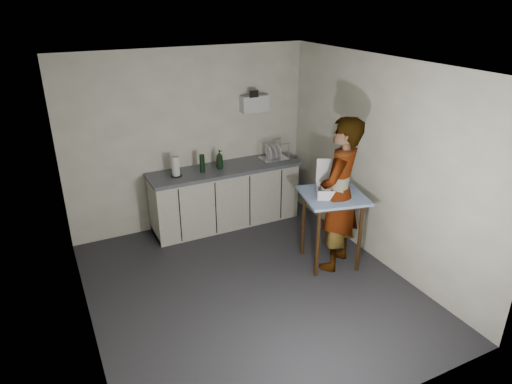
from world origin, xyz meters
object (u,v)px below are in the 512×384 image
side_table (333,203)px  paper_towel (176,167)px  soda_can (219,163)px  bakery_box (329,188)px  standing_man (339,195)px  dark_bottle (202,163)px  kitchen_counter (225,198)px  soap_bottle (220,159)px  dish_rack (274,155)px

side_table → paper_towel: size_ratio=3.39×
soda_can → bakery_box: bakery_box is taller
standing_man → dark_bottle: size_ratio=7.64×
side_table → standing_man: (0.03, -0.08, 0.14)m
kitchen_counter → standing_man: 1.96m
side_table → bakery_box: bearing=-176.8°
standing_man → dark_bottle: bearing=-90.4°
standing_man → kitchen_counter: bearing=-99.6°
soap_bottle → soda_can: (-0.00, 0.04, -0.07)m
side_table → standing_man: bearing=-58.0°
dish_rack → kitchen_counter: bearing=179.4°
paper_towel → bakery_box: bakery_box is taller
standing_man → paper_towel: 2.28m
side_table → soda_can: (-0.86, 1.65, 0.13)m
soap_bottle → dish_rack: bearing=-0.8°
soda_can → paper_towel: size_ratio=0.46×
kitchen_counter → dish_rack: bearing=-0.6°
side_table → dark_bottle: bearing=139.2°
soda_can → standing_man: bearing=-63.0°
soda_can → bakery_box: bearing=-64.2°
kitchen_counter → paper_towel: size_ratio=7.86×
standing_man → paper_towel: (-1.54, 1.68, 0.06)m
soap_bottle → dark_bottle: (-0.28, -0.03, -0.01)m
dark_bottle → side_table: bearing=-54.4°
kitchen_counter → dish_rack: dish_rack is taller
side_table → kitchen_counter: bearing=129.6°
standing_man → soda_can: standing_man is taller
soap_bottle → side_table: bearing=-62.0°
soap_bottle → bakery_box: bakery_box is taller
soda_can → dish_rack: dish_rack is taller
side_table → standing_man: standing_man is taller
dark_bottle → dish_rack: dish_rack is taller
dish_rack → bakery_box: bearing=-93.3°
dish_rack → soap_bottle: bearing=179.2°
paper_towel → bakery_box: (1.45, -1.58, 0.02)m
side_table → standing_man: size_ratio=0.49×
soap_bottle → soda_can: size_ratio=2.10×
kitchen_counter → soap_bottle: bearing=176.8°
kitchen_counter → dark_bottle: size_ratio=8.71×
dark_bottle → bakery_box: bakery_box is taller
soda_can → paper_towel: paper_towel is taller
standing_man → dark_bottle: standing_man is taller
paper_towel → dish_rack: size_ratio=0.70×
side_table → dish_rack: 1.61m
side_table → standing_man: 0.16m
side_table → dish_rack: size_ratio=2.37×
dark_bottle → paper_towel: paper_towel is taller
side_table → bakery_box: 0.23m
soap_bottle → dish_rack: (0.88, -0.01, -0.07)m
standing_man → bakery_box: (-0.09, 0.09, 0.08)m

